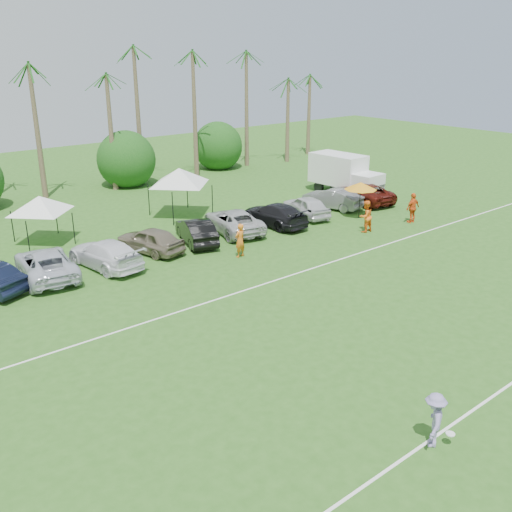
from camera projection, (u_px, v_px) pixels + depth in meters
field_lines at (339, 337)px, 22.51m from camera, size 80.00×12.10×0.01m
palm_tree_5 at (39, 83)px, 41.40m from camera, size 2.40×2.40×9.90m
palm_tree_6 at (90, 69)px, 43.49m from camera, size 2.40×2.40×10.90m
palm_tree_7 at (136, 57)px, 45.58m from camera, size 2.40×2.40×11.90m
palm_tree_8 at (190, 88)px, 49.45m from camera, size 2.40×2.40×8.90m
palm_tree_9 at (236, 75)px, 52.12m from camera, size 2.40×2.40×9.90m
palm_tree_10 at (277, 65)px, 54.80m from camera, size 2.40×2.40×10.90m
palm_tree_11 at (307, 55)px, 56.89m from camera, size 2.40×2.40×11.90m
bush_tree_2 at (117, 161)px, 47.96m from camera, size 4.00×4.00×4.00m
bush_tree_3 at (214, 148)px, 53.92m from camera, size 4.00×4.00×4.00m
sideline_player_a at (240, 240)px, 30.87m from camera, size 0.76×0.57×1.88m
sideline_player_b at (366, 216)px, 35.07m from camera, size 1.00×0.80×1.98m
sideline_player_c at (413, 208)px, 36.95m from camera, size 1.17×0.52×1.97m
box_truck at (345, 174)px, 43.98m from camera, size 2.55×5.98×3.02m
canopy_tent_left at (39, 196)px, 32.45m from camera, size 4.06×4.06×3.29m
canopy_tent_right at (179, 168)px, 37.59m from camera, size 4.73×4.73×3.83m
market_umbrella at (361, 186)px, 37.60m from camera, size 2.18×2.18×2.43m
frisbee_player at (434, 420)px, 16.16m from camera, size 1.25×1.11×1.68m
parked_car_2 at (46, 264)px, 28.15m from camera, size 3.10×5.46×1.44m
parked_car_3 at (105, 254)px, 29.54m from camera, size 2.67×5.18×1.44m
parked_car_4 at (150, 240)px, 31.64m from camera, size 2.73×4.51×1.44m
parked_car_5 at (196, 231)px, 33.20m from camera, size 2.80×4.62×1.44m
parked_car_6 at (233, 221)px, 35.14m from camera, size 3.50×5.58×1.44m
parked_car_7 at (275, 214)px, 36.49m from camera, size 2.01×4.95×1.44m
parked_car_8 at (306, 206)px, 38.33m from camera, size 2.58×4.49×1.44m
parked_car_9 at (332, 198)px, 40.33m from camera, size 2.54×4.60×1.44m
parked_car_10 at (363, 193)px, 41.84m from camera, size 3.06×5.44×1.44m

